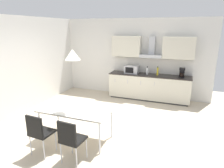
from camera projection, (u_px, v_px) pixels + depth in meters
ground_plane at (94, 130)px, 4.97m from camera, size 7.27×8.97×0.02m
wall_back at (129, 58)px, 7.33m from camera, size 5.81×0.10×2.77m
wall_left at (11, 68)px, 5.42m from camera, size 0.10×7.18×2.77m
kitchen_counter at (149, 87)px, 6.98m from camera, size 2.78×0.64×0.89m
backsplash_tile at (151, 66)px, 7.06m from camera, size 2.76×0.02×0.50m
upper_wall_cabinets at (152, 47)px, 6.74m from camera, size 2.76×0.40×0.70m
microwave at (132, 69)px, 7.03m from camera, size 0.48×0.35×0.28m
coffee_maker at (182, 73)px, 6.49m from camera, size 0.18×0.19×0.30m
bottle_yellow at (158, 71)px, 6.76m from camera, size 0.06×0.06×0.31m
bottle_white at (147, 71)px, 6.87m from camera, size 0.07×0.07×0.28m
dining_table at (75, 111)px, 4.37m from camera, size 1.56×0.78×0.73m
chair_near_left at (39, 131)px, 3.83m from camera, size 0.43×0.43×0.87m
chair_near_right at (71, 137)px, 3.59m from camera, size 0.43×0.43×0.87m
pendant_lamp at (72, 55)px, 4.03m from camera, size 0.32×0.32×0.22m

